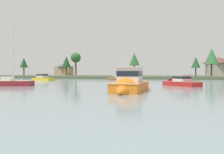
{
  "coord_description": "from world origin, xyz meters",
  "views": [
    {
      "loc": [
        12.67,
        -6.44,
        2.27
      ],
      "look_at": [
        3.48,
        30.72,
        1.57
      ],
      "focal_mm": 32.69,
      "sensor_mm": 36.0,
      "label": 1
    }
  ],
  "objects_px": {
    "sailboat_maroon": "(10,85)",
    "cruiser_red": "(178,83)",
    "cruiser_yellow": "(41,79)",
    "cruiser_orange": "(129,86)",
    "mooring_buoy_white": "(22,79)",
    "dinghy_skyblue": "(7,81)",
    "mooring_buoy_green": "(102,82)",
    "sailboat_wood": "(120,80)",
    "dinghy_cream": "(195,82)"
  },
  "relations": [
    {
      "from": "sailboat_maroon",
      "to": "dinghy_skyblue",
      "type": "distance_m",
      "value": 22.38
    },
    {
      "from": "cruiser_yellow",
      "to": "mooring_buoy_green",
      "type": "xyz_separation_m",
      "value": [
        21.56,
        -5.43,
        -0.5
      ]
    },
    {
      "from": "sailboat_maroon",
      "to": "cruiser_red",
      "type": "bearing_deg",
      "value": 15.04
    },
    {
      "from": "dinghy_cream",
      "to": "sailboat_wood",
      "type": "height_order",
      "value": "sailboat_wood"
    },
    {
      "from": "cruiser_yellow",
      "to": "mooring_buoy_green",
      "type": "bearing_deg",
      "value": -14.12
    },
    {
      "from": "cruiser_orange",
      "to": "mooring_buoy_white",
      "type": "relative_size",
      "value": 19.23
    },
    {
      "from": "dinghy_skyblue",
      "to": "cruiser_yellow",
      "type": "bearing_deg",
      "value": 64.52
    },
    {
      "from": "mooring_buoy_green",
      "to": "sailboat_maroon",
      "type": "bearing_deg",
      "value": -118.06
    },
    {
      "from": "mooring_buoy_white",
      "to": "mooring_buoy_green",
      "type": "relative_size",
      "value": 1.45
    },
    {
      "from": "sailboat_wood",
      "to": "mooring_buoy_white",
      "type": "distance_m",
      "value": 35.41
    },
    {
      "from": "cruiser_red",
      "to": "dinghy_skyblue",
      "type": "bearing_deg",
      "value": 169.01
    },
    {
      "from": "cruiser_yellow",
      "to": "dinghy_cream",
      "type": "distance_m",
      "value": 45.45
    },
    {
      "from": "sailboat_wood",
      "to": "sailboat_maroon",
      "type": "bearing_deg",
      "value": -111.39
    },
    {
      "from": "mooring_buoy_white",
      "to": "mooring_buoy_green",
      "type": "height_order",
      "value": "mooring_buoy_white"
    },
    {
      "from": "dinghy_cream",
      "to": "cruiser_orange",
      "type": "distance_m",
      "value": 34.03
    },
    {
      "from": "cruiser_yellow",
      "to": "sailboat_maroon",
      "type": "relative_size",
      "value": 0.68
    },
    {
      "from": "cruiser_yellow",
      "to": "mooring_buoy_green",
      "type": "distance_m",
      "value": 22.24
    },
    {
      "from": "sailboat_maroon",
      "to": "sailboat_wood",
      "type": "relative_size",
      "value": 1.14
    },
    {
      "from": "cruiser_red",
      "to": "cruiser_yellow",
      "type": "relative_size",
      "value": 0.91
    },
    {
      "from": "cruiser_yellow",
      "to": "dinghy_skyblue",
      "type": "xyz_separation_m",
      "value": [
        -4.52,
        -9.49,
        -0.4
      ]
    },
    {
      "from": "sailboat_maroon",
      "to": "dinghy_skyblue",
      "type": "relative_size",
      "value": 3.58
    },
    {
      "from": "dinghy_cream",
      "to": "mooring_buoy_green",
      "type": "relative_size",
      "value": 7.33
    },
    {
      "from": "sailboat_maroon",
      "to": "dinghy_skyblue",
      "type": "bearing_deg",
      "value": 132.51
    },
    {
      "from": "cruiser_yellow",
      "to": "dinghy_skyblue",
      "type": "height_order",
      "value": "cruiser_yellow"
    },
    {
      "from": "dinghy_skyblue",
      "to": "cruiser_orange",
      "type": "relative_size",
      "value": 0.32
    },
    {
      "from": "dinghy_cream",
      "to": "dinghy_skyblue",
      "type": "relative_size",
      "value": 0.82
    },
    {
      "from": "cruiser_yellow",
      "to": "sailboat_maroon",
      "type": "height_order",
      "value": "sailboat_maroon"
    },
    {
      "from": "cruiser_red",
      "to": "cruiser_yellow",
      "type": "bearing_deg",
      "value": 155.58
    },
    {
      "from": "dinghy_cream",
      "to": "dinghy_skyblue",
      "type": "distance_m",
      "value": 50.8
    },
    {
      "from": "dinghy_cream",
      "to": "mooring_buoy_white",
      "type": "distance_m",
      "value": 57.31
    },
    {
      "from": "cruiser_red",
      "to": "mooring_buoy_green",
      "type": "relative_size",
      "value": 19.91
    },
    {
      "from": "cruiser_orange",
      "to": "mooring_buoy_green",
      "type": "bearing_deg",
      "value": 113.52
    },
    {
      "from": "sailboat_maroon",
      "to": "mooring_buoy_green",
      "type": "xyz_separation_m",
      "value": [
        10.96,
        20.57,
        -0.2
      ]
    },
    {
      "from": "mooring_buoy_green",
      "to": "dinghy_cream",
      "type": "bearing_deg",
      "value": 12.0
    },
    {
      "from": "cruiser_red",
      "to": "mooring_buoy_white",
      "type": "distance_m",
      "value": 56.67
    },
    {
      "from": "sailboat_maroon",
      "to": "sailboat_wood",
      "type": "xyz_separation_m",
      "value": [
        13.19,
        33.69,
        -0.01
      ]
    },
    {
      "from": "dinghy_skyblue",
      "to": "mooring_buoy_green",
      "type": "relative_size",
      "value": 8.98
    },
    {
      "from": "cruiser_red",
      "to": "dinghy_skyblue",
      "type": "relative_size",
      "value": 2.22
    },
    {
      "from": "dinghy_skyblue",
      "to": "cruiser_orange",
      "type": "distance_m",
      "value": 43.94
    },
    {
      "from": "dinghy_cream",
      "to": "mooring_buoy_white",
      "type": "xyz_separation_m",
      "value": [
        -57.0,
        5.97,
        -0.03
      ]
    },
    {
      "from": "cruiser_yellow",
      "to": "sailboat_wood",
      "type": "distance_m",
      "value": 25.01
    },
    {
      "from": "sailboat_maroon",
      "to": "mooring_buoy_white",
      "type": "bearing_deg",
      "value": 125.03
    },
    {
      "from": "cruiser_orange",
      "to": "mooring_buoy_green",
      "type": "relative_size",
      "value": 27.8
    },
    {
      "from": "cruiser_yellow",
      "to": "mooring_buoy_white",
      "type": "xyz_separation_m",
      "value": [
        -11.55,
        5.62,
        -0.47
      ]
    },
    {
      "from": "sailboat_maroon",
      "to": "sailboat_wood",
      "type": "height_order",
      "value": "sailboat_maroon"
    },
    {
      "from": "sailboat_maroon",
      "to": "mooring_buoy_white",
      "type": "xyz_separation_m",
      "value": [
        -22.16,
        31.61,
        -0.17
      ]
    },
    {
      "from": "cruiser_yellow",
      "to": "sailboat_wood",
      "type": "relative_size",
      "value": 0.77
    },
    {
      "from": "sailboat_wood",
      "to": "mooring_buoy_white",
      "type": "xyz_separation_m",
      "value": [
        -35.35,
        -2.08,
        -0.15
      ]
    },
    {
      "from": "cruiser_yellow",
      "to": "cruiser_orange",
      "type": "height_order",
      "value": "cruiser_orange"
    },
    {
      "from": "dinghy_skyblue",
      "to": "mooring_buoy_white",
      "type": "bearing_deg",
      "value": 114.96
    }
  ]
}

